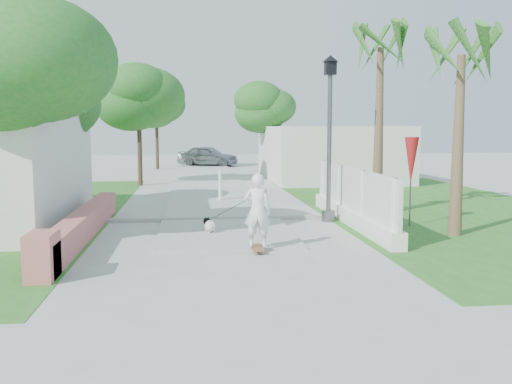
{
  "coord_description": "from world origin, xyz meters",
  "views": [
    {
      "loc": [
        -0.83,
        -9.48,
        2.54
      ],
      "look_at": [
        0.65,
        3.14,
        1.1
      ],
      "focal_mm": 40.0,
      "sensor_mm": 36.0,
      "label": 1
    }
  ],
  "objects": [
    {
      "name": "tree_path_right",
      "position": [
        3.22,
        19.98,
        3.49
      ],
      "size": [
        3.0,
        3.0,
        4.79
      ],
      "color": "#4C3826",
      "rests_on": "ground"
    },
    {
      "name": "palm_far",
      "position": [
        4.6,
        6.5,
        4.48
      ],
      "size": [
        1.8,
        1.8,
        5.3
      ],
      "color": "brown",
      "rests_on": "ground"
    },
    {
      "name": "tree_left_near",
      "position": [
        -4.48,
        2.98,
        3.82
      ],
      "size": [
        3.6,
        3.6,
        5.28
      ],
      "color": "#4C3826",
      "rests_on": "ground"
    },
    {
      "name": "parked_car",
      "position": [
        0.37,
        28.42,
        0.68
      ],
      "size": [
        4.27,
        2.9,
        1.35
      ],
      "primitive_type": "imported",
      "rotation": [
        0.0,
        0.0,
        1.21
      ],
      "color": "#A1A5A8",
      "rests_on": "ground"
    },
    {
      "name": "tree_left_mid",
      "position": [
        -5.48,
        8.48,
        3.5
      ],
      "size": [
        3.2,
        3.2,
        4.85
      ],
      "color": "#4C3826",
      "rests_on": "ground"
    },
    {
      "name": "ground",
      "position": [
        0.0,
        0.0,
        0.0
      ],
      "size": [
        90.0,
        90.0,
        0.0
      ],
      "primitive_type": "plane",
      "color": "#B7B7B2",
      "rests_on": "ground"
    },
    {
      "name": "patio_umbrella",
      "position": [
        4.8,
        4.5,
        1.69
      ],
      "size": [
        0.36,
        0.36,
        2.3
      ],
      "color": "#59595E",
      "rests_on": "ground"
    },
    {
      "name": "tree_path_left",
      "position": [
        -2.98,
        15.98,
        3.82
      ],
      "size": [
        3.4,
        3.4,
        5.23
      ],
      "color": "#4C3826",
      "rests_on": "ground"
    },
    {
      "name": "dog",
      "position": [
        -0.37,
        3.98,
        0.22
      ],
      "size": [
        0.39,
        0.56,
        0.4
      ],
      "rotation": [
        0.0,
        0.0,
        0.35
      ],
      "color": "silver",
      "rests_on": "ground"
    },
    {
      "name": "bollard",
      "position": [
        0.2,
        10.0,
        0.58
      ],
      "size": [
        0.14,
        0.14,
        1.09
      ],
      "color": "white",
      "rests_on": "ground"
    },
    {
      "name": "building_right",
      "position": [
        6.0,
        18.0,
        1.3
      ],
      "size": [
        6.0,
        8.0,
        2.6
      ],
      "primitive_type": "cube",
      "color": "silver",
      "rests_on": "ground"
    },
    {
      "name": "curb",
      "position": [
        0.0,
        6.0,
        0.05
      ],
      "size": [
        6.5,
        0.25,
        0.1
      ],
      "primitive_type": "cube",
      "color": "#999993",
      "rests_on": "ground"
    },
    {
      "name": "tree_path_far",
      "position": [
        -2.78,
        25.98,
        3.82
      ],
      "size": [
        3.2,
        3.2,
        5.17
      ],
      "color": "#4C3826",
      "rests_on": "ground"
    },
    {
      "name": "pink_wall",
      "position": [
        -3.3,
        3.55,
        0.31
      ],
      "size": [
        0.45,
        8.2,
        0.8
      ],
      "color": "#C26963",
      "rests_on": "ground"
    },
    {
      "name": "grass_right",
      "position": [
        7.0,
        8.0,
        0.01
      ],
      "size": [
        8.0,
        20.0,
        0.01
      ],
      "primitive_type": "cube",
      "color": "#2A6820",
      "rests_on": "ground"
    },
    {
      "name": "skateboarder",
      "position": [
        0.09,
        2.83,
        0.71
      ],
      "size": [
        1.2,
        2.63,
        1.62
      ],
      "rotation": [
        0.0,
        0.0,
        2.98
      ],
      "color": "brown",
      "rests_on": "ground"
    },
    {
      "name": "palm_near",
      "position": [
        5.4,
        3.2,
        3.95
      ],
      "size": [
        1.8,
        1.8,
        4.7
      ],
      "color": "brown",
      "rests_on": "ground"
    },
    {
      "name": "lattice_fence",
      "position": [
        3.4,
        5.0,
        0.54
      ],
      "size": [
        0.35,
        7.0,
        1.5
      ],
      "color": "white",
      "rests_on": "ground"
    },
    {
      "name": "street_lamp",
      "position": [
        2.9,
        5.5,
        2.43
      ],
      "size": [
        0.44,
        0.44,
        4.44
      ],
      "color": "#59595E",
      "rests_on": "ground"
    },
    {
      "name": "path_strip",
      "position": [
        0.0,
        20.0,
        0.03
      ],
      "size": [
        3.2,
        36.0,
        0.06
      ],
      "primitive_type": "cube",
      "color": "#B7B7B2",
      "rests_on": "ground"
    }
  ]
}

